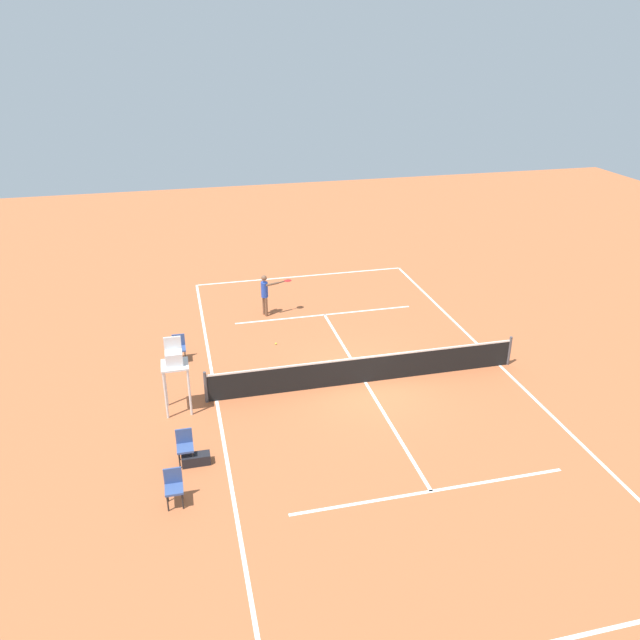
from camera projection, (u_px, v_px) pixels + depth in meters
name	position (u px, v px, depth m)	size (l,w,h in m)	color
ground_plane	(365.00, 382.00, 20.84)	(60.00, 60.00, 0.00)	#B76038
court_lines	(365.00, 382.00, 20.84)	(9.90, 20.45, 0.01)	white
tennis_net	(366.00, 369.00, 20.63)	(10.50, 0.10, 1.07)	#4C4C51
player_serving	(266.00, 291.00, 25.34)	(1.33, 0.54, 1.74)	brown
tennis_ball	(276.00, 344.00, 23.32)	(0.07, 0.07, 0.07)	#CCE033
umpire_chair	(175.00, 364.00, 18.65)	(0.80, 0.80, 2.41)	silver
courtside_chair_near	(185.00, 445.00, 16.79)	(0.44, 0.46, 0.95)	#262626
courtside_chair_mid	(179.00, 347.00, 22.01)	(0.44, 0.46, 0.95)	#262626
courtside_chair_far	(174.00, 486.00, 15.29)	(0.44, 0.46, 0.95)	#262626
equipment_bag	(196.00, 459.00, 16.84)	(0.76, 0.32, 0.30)	black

